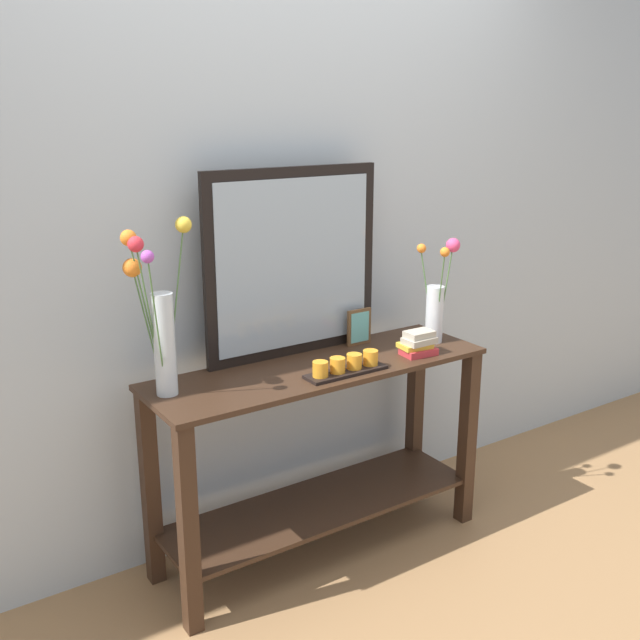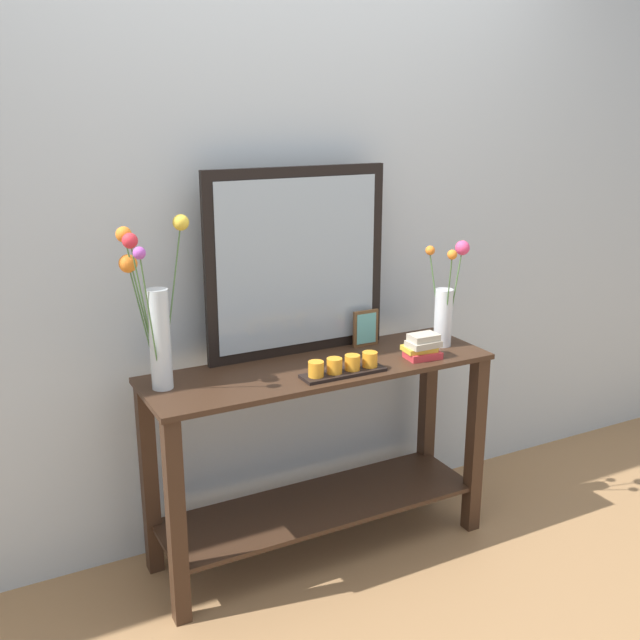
# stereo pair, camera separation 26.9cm
# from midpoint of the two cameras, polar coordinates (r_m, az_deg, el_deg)

# --- Properties ---
(ground_plane) EXTENTS (7.00, 6.00, 0.02)m
(ground_plane) POSITION_cam_midpoint_polar(r_m,az_deg,el_deg) (3.10, 2.60, -17.34)
(ground_plane) COLOR #997047
(wall_back) EXTENTS (6.40, 0.08, 2.70)m
(wall_back) POSITION_cam_midpoint_polar(r_m,az_deg,el_deg) (2.89, -0.33, 9.19)
(wall_back) COLOR #B2BCC1
(wall_back) RESTS_ON ground
(console_table) EXTENTS (1.33, 0.41, 0.77)m
(console_table) POSITION_cam_midpoint_polar(r_m,az_deg,el_deg) (2.86, 2.73, -9.34)
(console_table) COLOR #382316
(console_table) RESTS_ON ground
(mirror_leaning) EXTENTS (0.74, 0.03, 0.72)m
(mirror_leaning) POSITION_cam_midpoint_polar(r_m,az_deg,el_deg) (2.79, 0.99, 4.42)
(mirror_leaning) COLOR black
(mirror_leaning) RESTS_ON console_table
(tall_vase_left) EXTENTS (0.25, 0.18, 0.58)m
(tall_vase_left) POSITION_cam_midpoint_polar(r_m,az_deg,el_deg) (2.48, -9.66, 0.45)
(tall_vase_left) COLOR silver
(tall_vase_left) RESTS_ON console_table
(vase_right) EXTENTS (0.14, 0.15, 0.43)m
(vase_right) POSITION_cam_midpoint_polar(r_m,az_deg,el_deg) (2.98, 12.24, 1.14)
(vase_right) COLOR silver
(vase_right) RESTS_ON console_table
(candle_tray) EXTENTS (0.32, 0.09, 0.07)m
(candle_tray) POSITION_cam_midpoint_polar(r_m,az_deg,el_deg) (2.65, 4.73, -3.70)
(candle_tray) COLOR black
(candle_tray) RESTS_ON console_table
(picture_frame_small) EXTENTS (0.11, 0.01, 0.15)m
(picture_frame_small) POSITION_cam_midpoint_polar(r_m,az_deg,el_deg) (2.96, 6.16, -0.67)
(picture_frame_small) COLOR brown
(picture_frame_small) RESTS_ON console_table
(book_stack) EXTENTS (0.14, 0.11, 0.09)m
(book_stack) POSITION_cam_midpoint_polar(r_m,az_deg,el_deg) (2.86, 10.61, -2.11)
(book_stack) COLOR #C63338
(book_stack) RESTS_ON console_table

